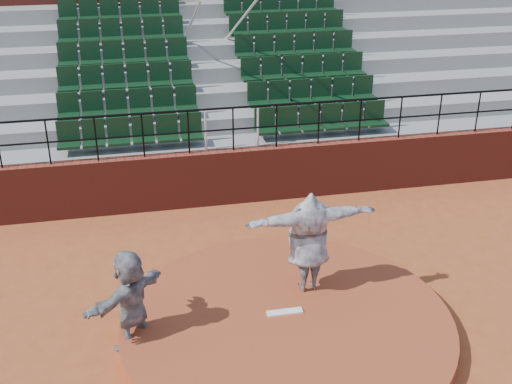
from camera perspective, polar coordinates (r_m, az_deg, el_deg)
ground at (r=10.96m, az=2.74°, el=-12.18°), size 90.00×90.00×0.00m
pitchers_mound at (r=10.88m, az=2.76°, el=-11.66°), size 5.50×5.50×0.25m
pitching_rubber at (r=10.92m, az=2.57°, el=-10.61°), size 0.60×0.15×0.03m
boundary_wall at (r=14.86m, az=-1.98°, el=1.42°), size 24.00×0.30×1.30m
wall_railing at (r=14.35m, az=-2.06°, el=6.46°), size 24.04×0.05×1.03m
seating_deck at (r=17.97m, az=-4.07°, el=8.36°), size 24.00×5.97×4.63m
pitcher at (r=11.09m, az=4.69°, el=-4.40°), size 2.33×0.75×1.87m
fielder at (r=10.36m, az=-11.09°, el=-9.36°), size 1.51×1.43×1.71m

